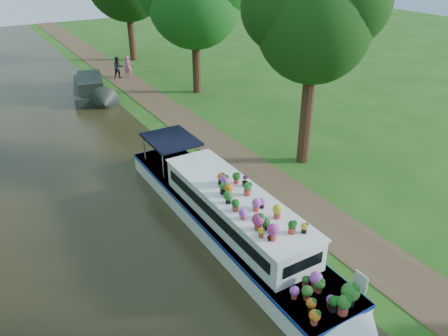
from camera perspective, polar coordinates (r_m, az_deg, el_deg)
The scene contains 9 objects.
ground at distance 17.07m, azimuth 6.85°, elevation -5.89°, with size 100.00×100.00×0.00m, color #204F13.
canal_water at distance 14.80m, azimuth -12.45°, elevation -12.41°, with size 10.00×100.00×0.02m, color black.
towpath at distance 17.73m, azimuth 9.95°, elevation -4.70°, with size 2.20×100.00×0.03m, color #4C3823.
plant_boat at distance 15.08m, azimuth 1.59°, elevation -6.78°, with size 2.29×13.52×2.31m.
tree_near_overhang at distance 19.26m, azimuth 11.67°, elevation 18.84°, with size 5.52×5.28×8.99m.
second_boat at distance 31.14m, azimuth -17.04°, elevation 9.95°, with size 3.29×7.12×1.31m.
pedestrian_pink at distance 34.92m, azimuth -12.43°, elevation 12.84°, with size 0.58×0.38×1.59m, color #C65194.
pedestrian_dark at distance 34.60m, azimuth -13.66°, elevation 12.61°, with size 0.79×0.61×1.62m, color black.
verge_plant at distance 19.26m, azimuth -1.09°, elevation -0.82°, with size 0.36×0.31×0.40m, color #25671E.
Camera 1 is at (-9.02, -11.05, 9.38)m, focal length 35.00 mm.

